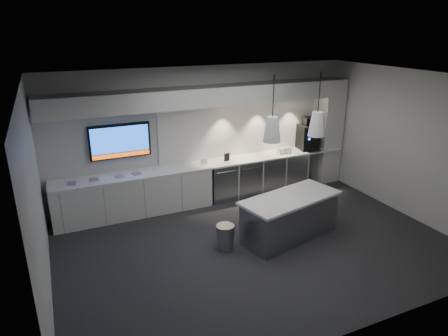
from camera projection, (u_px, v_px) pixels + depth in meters
name	position (u px, v px, depth m)	size (l,w,h in m)	color
floor	(256.00, 244.00, 7.37)	(7.00, 7.00, 0.00)	#28282B
ceiling	(261.00, 79.00, 6.36)	(7.00, 7.00, 0.00)	black
wall_back	(205.00, 134.00, 9.01)	(7.00, 7.00, 0.00)	silver
wall_front	(361.00, 232.00, 4.71)	(7.00, 7.00, 0.00)	silver
wall_left	(36.00, 202.00, 5.51)	(7.00, 7.00, 0.00)	silver
wall_right	(408.00, 144.00, 8.21)	(7.00, 7.00, 0.00)	silver
back_counter	(211.00, 164.00, 8.94)	(6.80, 0.65, 0.04)	white
left_base_cabinets	(134.00, 195.00, 8.41)	(3.30, 0.63, 0.86)	white
fridge_unit_a	(221.00, 181.00, 9.19)	(0.60, 0.61, 0.85)	gray
fridge_unit_b	(245.00, 177.00, 9.43)	(0.60, 0.61, 0.85)	gray
fridge_unit_c	(268.00, 173.00, 9.67)	(0.60, 0.61, 0.85)	gray
fridge_unit_d	(290.00, 170.00, 9.92)	(0.60, 0.61, 0.85)	gray
backsplash	(252.00, 126.00, 9.44)	(4.60, 0.03, 1.30)	white
soffit	(209.00, 96.00, 8.45)	(6.90, 0.60, 0.40)	white
column	(327.00, 131.00, 10.05)	(0.55, 0.55, 2.60)	white
wall_tv	(120.00, 141.00, 8.21)	(1.25, 0.07, 0.72)	black
island	(290.00, 217.00, 7.50)	(2.08, 1.24, 0.82)	gray
bin	(225.00, 237.00, 7.14)	(0.33, 0.33, 0.46)	gray
coffee_machine	(308.00, 136.00, 9.85)	(0.51, 0.67, 0.80)	black
sign_black	(227.00, 157.00, 9.04)	(0.14, 0.02, 0.18)	black
sign_white	(204.00, 162.00, 8.77)	(0.18, 0.02, 0.14)	white
cup_cluster	(284.00, 151.00, 9.58)	(0.35, 0.16, 0.14)	white
tray_a	(72.00, 183.00, 7.75)	(0.16, 0.16, 0.03)	gray
tray_b	(94.00, 179.00, 7.94)	(0.16, 0.16, 0.03)	gray
tray_c	(119.00, 176.00, 8.12)	(0.16, 0.16, 0.03)	gray
tray_d	(137.00, 173.00, 8.27)	(0.16, 0.16, 0.03)	gray
pendant_left	(272.00, 129.00, 6.74)	(0.30, 0.30, 1.13)	white
pendant_right	(317.00, 124.00, 7.09)	(0.30, 0.30, 1.13)	white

